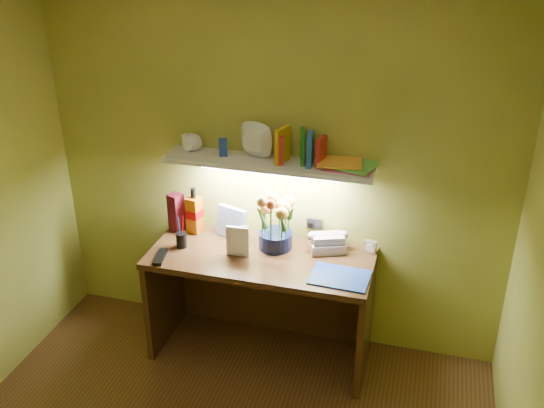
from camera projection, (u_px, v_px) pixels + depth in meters
The scene contains 13 objects.
desk at pixel (261, 305), 3.93m from camera, with size 1.40×0.60×0.75m, color #39240F.
flower_bouquet at pixel (276, 221), 3.78m from camera, with size 0.24×0.24×0.38m, color #0C153C, non-canonical shape.
telephone at pixel (327, 241), 3.81m from camera, with size 0.22×0.16×0.13m, color beige, non-canonical shape.
desk_clock at pixel (370, 247), 3.80m from camera, with size 0.08×0.04×0.08m, color silver.
whisky_bottle at pixel (194, 210), 3.99m from camera, with size 0.08×0.08×0.32m, color #B75808, non-canonical shape.
whisky_box at pixel (176, 212), 4.03m from camera, with size 0.08×0.08×0.26m, color #5A101E.
pen_cup at pixel (181, 235), 3.84m from camera, with size 0.07×0.07×0.17m, color black.
art_card at pixel (231, 223), 3.95m from camera, with size 0.21×0.04×0.21m, color white, non-canonical shape.
tv_remote at pixel (160, 257), 3.74m from camera, with size 0.05×0.19×0.02m, color black.
blue_folder at pixel (340, 277), 3.54m from camera, with size 0.34×0.25×0.01m, color #2447AF.
desk_book_a at pixel (226, 241), 3.74m from camera, with size 0.14×0.02×0.19m, color silver.
desk_book_b at pixel (226, 240), 3.75m from camera, with size 0.15×0.02×0.20m, color white.
wall_shelf at pixel (269, 158), 3.67m from camera, with size 1.31×0.32×0.25m.
Camera 1 is at (0.94, -1.92, 2.67)m, focal length 40.00 mm.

